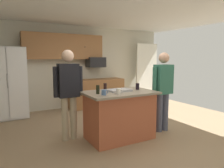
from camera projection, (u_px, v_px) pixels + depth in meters
floor at (119, 133)px, 4.37m from camera, size 7.04×7.04×0.00m
ceiling at (120, 6)px, 4.05m from camera, size 7.04×7.04×0.00m
back_wall at (75, 67)px, 6.64m from camera, size 6.40×0.10×2.60m
french_door_window_panel at (147, 71)px, 7.57m from camera, size 0.90×0.06×2.00m
cabinet_run_upper at (64, 47)px, 6.20m from camera, size 2.40×0.38×0.75m
cabinet_run_lower at (96, 93)px, 6.76m from camera, size 1.80×0.63×0.90m
refrigerator at (7, 83)px, 5.37m from camera, size 0.94×0.76×1.86m
microwave_over_range at (96, 62)px, 6.65m from camera, size 0.56×0.40×0.32m
kitchen_island at (119, 115)px, 4.03m from camera, size 1.37×0.89×0.93m
person_guest_by_door at (163, 86)px, 4.38m from camera, size 0.57×0.22×1.70m
person_host_foreground at (69, 88)px, 3.91m from camera, size 0.57×0.23×1.73m
mug_blue_stoneware at (119, 91)px, 3.67m from camera, size 0.13×0.09×0.11m
mug_ceramic_white at (104, 92)px, 3.59m from camera, size 0.13×0.08×0.10m
tumbler_amber at (137, 86)px, 4.23m from camera, size 0.07×0.07×0.13m
glass_short_whisky at (98, 90)px, 3.71m from camera, size 0.06×0.06×0.16m
glass_stout_tall at (105, 87)px, 4.09m from camera, size 0.06×0.06×0.15m
serving_tray at (119, 90)px, 4.00m from camera, size 0.44×0.30×0.04m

